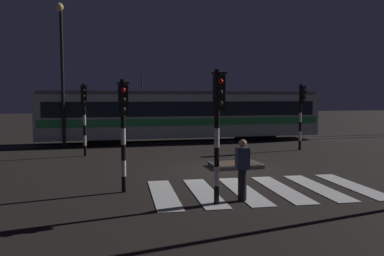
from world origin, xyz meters
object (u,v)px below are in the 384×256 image
(traffic_light_corner_far_left, at_px, (84,109))
(traffic_light_kerb_mid_left, at_px, (218,116))
(traffic_light_corner_near_left, at_px, (123,118))
(pedestrian_waiting_at_kerb, at_px, (242,170))
(traffic_light_corner_far_right, at_px, (301,107))
(street_lamp_trackside_left, at_px, (62,60))
(tram, at_px, (184,115))

(traffic_light_corner_far_left, height_order, traffic_light_kerb_mid_left, traffic_light_kerb_mid_left)
(traffic_light_corner_near_left, height_order, pedestrian_waiting_at_kerb, traffic_light_corner_near_left)
(pedestrian_waiting_at_kerb, bearing_deg, traffic_light_corner_near_left, 151.00)
(traffic_light_kerb_mid_left, distance_m, pedestrian_waiting_at_kerb, 1.70)
(traffic_light_corner_far_right, distance_m, street_lamp_trackside_left, 13.41)
(traffic_light_corner_near_left, relative_size, pedestrian_waiting_at_kerb, 1.98)
(traffic_light_corner_far_left, height_order, tram, tram)
(traffic_light_corner_far_right, bearing_deg, traffic_light_corner_far_left, 176.94)
(tram, bearing_deg, street_lamp_trackside_left, -167.61)
(traffic_light_corner_far_left, distance_m, traffic_light_corner_far_right, 11.32)
(traffic_light_corner_far_left, height_order, traffic_light_corner_near_left, traffic_light_corner_far_left)
(traffic_light_corner_far_right, bearing_deg, traffic_light_kerb_mid_left, -129.77)
(traffic_light_corner_far_right, bearing_deg, street_lamp_trackside_left, 162.29)
(tram, distance_m, pedestrian_waiting_at_kerb, 14.70)
(traffic_light_corner_far_right, distance_m, tram, 7.69)
(street_lamp_trackside_left, xyz_separation_m, pedestrian_waiting_at_kerb, (5.65, -12.98, -4.06))
(traffic_light_corner_far_right, distance_m, pedestrian_waiting_at_kerb, 11.41)
(traffic_light_corner_far_right, bearing_deg, traffic_light_corner_near_left, -143.97)
(traffic_light_corner_near_left, bearing_deg, traffic_light_kerb_mid_left, -40.57)
(street_lamp_trackside_left, distance_m, pedestrian_waiting_at_kerb, 14.73)
(traffic_light_corner_far_left, distance_m, traffic_light_corner_near_left, 7.97)
(traffic_light_kerb_mid_left, xyz_separation_m, street_lamp_trackside_left, (-4.86, 13.23, 2.58))
(tram, xyz_separation_m, pedestrian_waiting_at_kerb, (-1.66, -14.58, -0.88))
(traffic_light_kerb_mid_left, bearing_deg, tram, 80.60)
(street_lamp_trackside_left, bearing_deg, tram, 12.39)
(traffic_light_corner_far_right, bearing_deg, pedestrian_waiting_at_kerb, -127.49)
(traffic_light_kerb_mid_left, bearing_deg, traffic_light_corner_far_right, 50.23)
(traffic_light_corner_near_left, distance_m, street_lamp_trackside_left, 11.86)
(tram, relative_size, pedestrian_waiting_at_kerb, 10.62)
(traffic_light_corner_far_left, bearing_deg, traffic_light_kerb_mid_left, -69.78)
(traffic_light_kerb_mid_left, relative_size, street_lamp_trackside_left, 0.45)
(tram, bearing_deg, pedestrian_waiting_at_kerb, -96.50)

